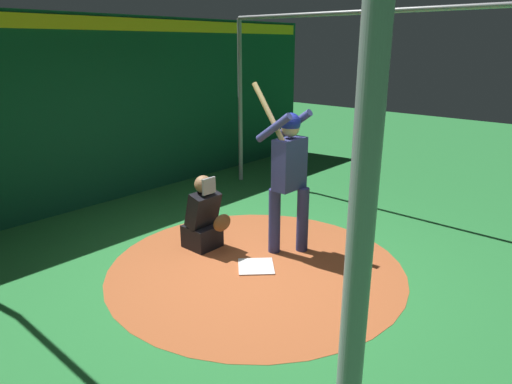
% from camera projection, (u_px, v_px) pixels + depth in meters
% --- Properties ---
extents(ground_plane, '(26.56, 26.56, 0.00)m').
position_uv_depth(ground_plane, '(256.00, 267.00, 5.46)').
color(ground_plane, '#287A38').
extents(dirt_circle, '(3.51, 3.51, 0.01)m').
position_uv_depth(dirt_circle, '(256.00, 267.00, 5.46)').
color(dirt_circle, '#AD562D').
rests_on(dirt_circle, ground).
extents(home_plate, '(0.59, 0.59, 0.01)m').
position_uv_depth(home_plate, '(256.00, 266.00, 5.46)').
color(home_plate, white).
rests_on(home_plate, dirt_circle).
extents(batter, '(0.68, 0.49, 2.12)m').
position_uv_depth(batter, '(289.00, 170.00, 5.56)').
color(batter, navy).
rests_on(batter, ground).
extents(catcher, '(0.58, 0.40, 0.99)m').
position_uv_depth(catcher, '(204.00, 220.00, 5.88)').
color(catcher, black).
rests_on(catcher, ground).
extents(back_wall, '(0.23, 10.56, 3.00)m').
position_uv_depth(back_wall, '(88.00, 112.00, 7.25)').
color(back_wall, '#0F472D').
rests_on(back_wall, ground).
extents(cage_frame, '(5.46, 5.24, 3.02)m').
position_uv_depth(cage_frame, '(256.00, 88.00, 4.81)').
color(cage_frame, gray).
rests_on(cage_frame, ground).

